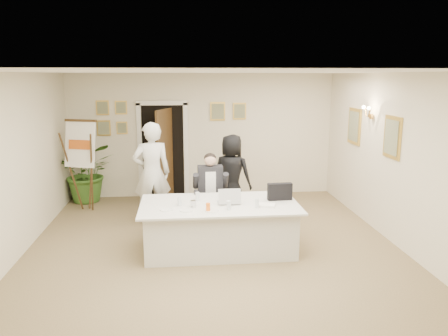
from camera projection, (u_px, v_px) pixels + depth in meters
name	position (u px, v px, depth m)	size (l,w,h in m)	color
floor	(215.00, 253.00, 6.88)	(7.00, 7.00, 0.00)	brown
ceiling	(214.00, 72.00, 6.29)	(6.00, 7.00, 0.02)	white
wall_back	(202.00, 135.00, 9.99)	(6.00, 0.10, 2.80)	beige
wall_front	(252.00, 265.00, 3.18)	(6.00, 0.10, 2.80)	beige
wall_left	(7.00, 171.00, 6.29)	(0.10, 7.00, 2.80)	beige
wall_right	(404.00, 163.00, 6.88)	(0.10, 7.00, 2.80)	beige
doorway	(164.00, 153.00, 9.81)	(1.14, 0.86, 2.20)	black
pictures_back_wall	(167.00, 116.00, 9.79)	(3.40, 0.06, 0.80)	gold
pictures_right_wall	(371.00, 131.00, 7.97)	(0.06, 2.20, 0.80)	gold
wall_sconce	(369.00, 112.00, 7.89)	(0.20, 0.30, 0.24)	#BF8C3D
conference_table	(219.00, 226.00, 6.95)	(2.48, 1.33, 0.78)	silver
seated_man	(210.00, 191.00, 7.83)	(0.61, 0.65, 1.42)	black
flip_chart	(85.00, 170.00, 8.88)	(0.67, 0.51, 1.86)	#3A2512
standing_man	(152.00, 173.00, 8.13)	(0.70, 0.46, 1.92)	silver
standing_woman	(232.00, 175.00, 8.70)	(0.79, 0.51, 1.62)	black
potted_palm	(88.00, 172.00, 9.60)	(1.20, 1.04, 1.33)	#356120
laptop	(229.00, 194.00, 6.88)	(0.35, 0.37, 0.28)	#B7BABC
laptop_bag	(280.00, 192.00, 7.04)	(0.39, 0.11, 0.28)	black
paper_stack	(266.00, 205.00, 6.74)	(0.28, 0.20, 0.03)	white
plate_left	(167.00, 209.00, 6.53)	(0.21, 0.21, 0.01)	white
plate_mid	(186.00, 210.00, 6.50)	(0.20, 0.20, 0.01)	white
plate_near	(212.00, 211.00, 6.47)	(0.20, 0.20, 0.01)	white
glass_a	(180.00, 201.00, 6.75)	(0.07, 0.07, 0.14)	silver
glass_b	(229.00, 205.00, 6.53)	(0.06, 0.06, 0.14)	silver
glass_c	(257.00, 203.00, 6.63)	(0.06, 0.06, 0.14)	silver
glass_d	(198.00, 196.00, 7.01)	(0.07, 0.07, 0.14)	silver
oj_glass	(208.00, 207.00, 6.45)	(0.06, 0.06, 0.13)	orange
steel_jug	(193.00, 204.00, 6.65)	(0.09, 0.09, 0.11)	silver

